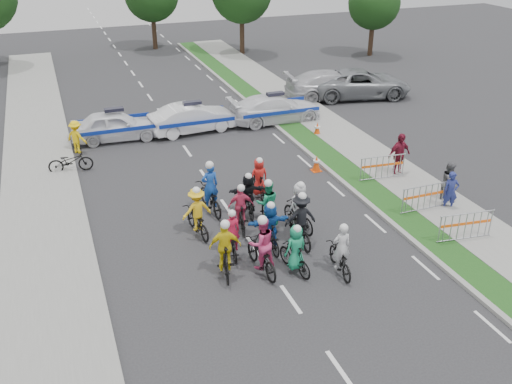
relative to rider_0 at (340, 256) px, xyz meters
name	(u,v)px	position (x,y,z in m)	size (l,w,h in m)	color
ground	(291,299)	(-1.96, -0.75, -0.58)	(90.00, 90.00, 0.00)	#28282B
curb_right	(359,196)	(3.14, 4.25, -0.52)	(0.20, 60.00, 0.12)	gray
grass_strip	(375,193)	(3.84, 4.25, -0.53)	(1.20, 60.00, 0.11)	#164516
sidewalk_right	(414,186)	(5.64, 4.25, -0.52)	(2.40, 60.00, 0.13)	gray
sidewalk_left	(46,252)	(-8.46, 4.25, -0.52)	(3.00, 60.00, 0.13)	gray
rider_0	(340,256)	(0.00, 0.00, 0.00)	(0.79, 1.77, 1.75)	black
rider_1	(295,253)	(-1.28, 0.50, 0.08)	(0.79, 1.67, 1.69)	black
rider_2	(261,251)	(-2.25, 0.88, 0.16)	(0.89, 2.01, 2.00)	black
rider_3	(225,253)	(-3.32, 1.14, 0.16)	(1.03, 1.90, 1.93)	black
rider_4	(300,223)	(-0.43, 2.01, 0.16)	(1.10, 1.92, 1.93)	black
rider_5	(270,229)	(-1.53, 1.99, 0.18)	(1.43, 1.71, 1.79)	black
rider_6	(232,239)	(-2.79, 2.13, -0.02)	(0.80, 1.70, 1.67)	black
rider_7	(299,211)	(-0.10, 2.85, 0.15)	(0.86, 1.85, 1.88)	black
rider_8	(267,210)	(-1.08, 3.34, 0.12)	(0.97, 1.95, 1.90)	black
rider_9	(241,212)	(-1.99, 3.55, 0.11)	(0.94, 1.74, 1.78)	black
rider_10	(197,216)	(-3.49, 3.76, 0.14)	(1.09, 1.88, 1.85)	black
rider_11	(248,197)	(-1.40, 4.47, 0.14)	(1.39, 1.66, 1.71)	black
rider_12	(210,195)	(-2.60, 5.22, 0.09)	(0.87, 2.07, 2.05)	black
rider_13	(259,182)	(-0.53, 5.65, 0.09)	(0.74, 1.65, 1.71)	black
police_car_0	(116,125)	(-4.79, 13.90, 0.14)	(1.69, 4.21, 1.43)	white
police_car_1	(193,118)	(-1.02, 13.64, 0.13)	(1.51, 4.33, 1.43)	white
police_car_2	(275,109)	(3.41, 13.63, 0.13)	(2.00, 4.93, 1.43)	white
civilian_sedan	(332,85)	(8.14, 16.37, 0.23)	(2.26, 5.56, 1.61)	silver
civilian_suv	(360,83)	(9.83, 15.96, 0.24)	(2.73, 5.93, 1.65)	gray
spectator_0	(451,191)	(5.75, 2.22, 0.18)	(0.55, 0.36, 1.52)	navy
spectator_1	(449,182)	(6.13, 2.82, 0.22)	(0.77, 0.60, 1.59)	#56565B
spectator_2	(399,155)	(5.62, 5.47, 0.37)	(1.11, 0.46, 1.89)	maroon
marshal_hiviz	(76,137)	(-6.70, 12.84, 0.18)	(0.99, 0.57, 1.53)	yellow
barrier_0	(465,228)	(4.74, 0.11, -0.02)	(2.00, 0.50, 1.12)	#A5A8AD
barrier_1	(425,199)	(4.74, 2.36, -0.02)	(2.00, 0.50, 1.12)	#A5A8AD
barrier_2	(382,169)	(4.74, 5.27, -0.02)	(2.00, 0.50, 1.12)	#A5A8AD
cone_0	(316,164)	(2.67, 7.13, -0.24)	(0.40, 0.40, 0.70)	#F24C0C
cone_1	(317,129)	(4.57, 10.95, -0.24)	(0.40, 0.40, 0.70)	#F24C0C
parked_bike	(70,161)	(-7.16, 10.70, -0.10)	(0.64, 1.85, 0.97)	black
tree_2	(374,3)	(16.04, 25.25, 3.25)	(3.85, 3.85, 5.77)	#382619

